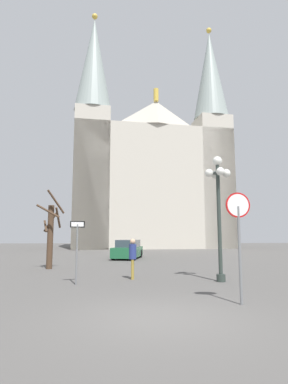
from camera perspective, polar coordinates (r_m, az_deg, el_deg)
ground_plane at (r=7.91m, az=2.59°, el=-21.72°), size 120.00×120.00×0.00m
cathedral at (r=46.02m, az=1.20°, el=3.28°), size 23.00×14.17×33.04m
stop_sign at (r=9.40m, az=16.75°, el=-5.93°), size 0.72×0.09×3.12m
one_way_arrow_sign at (r=12.71m, az=-12.02°, el=-9.35°), size 0.56×0.16×2.43m
street_lamp at (r=13.67m, az=13.31°, el=-0.85°), size 1.10×1.10×5.23m
bare_tree at (r=18.70m, az=-16.53°, el=-7.04°), size 1.48×1.28×4.38m
parked_car_near_green at (r=25.42m, az=-2.96°, el=-10.38°), size 2.63×4.55×1.47m
pedestrian_walking at (r=13.94m, az=-2.07°, el=-11.24°), size 0.32×0.32×1.72m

